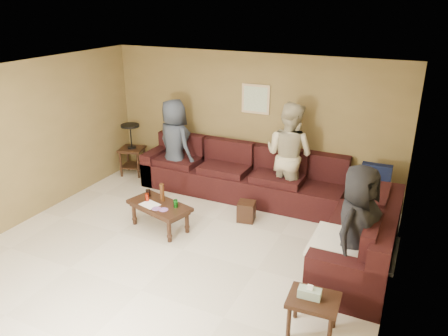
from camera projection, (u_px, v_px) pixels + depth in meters
name	position (u px, v px, depth m)	size (l,w,h in m)	color
room	(179.00, 139.00, 5.65)	(5.60, 5.50, 2.50)	beige
sectional_sofa	(273.00, 198.00, 7.09)	(4.65, 2.90, 0.97)	black
coffee_table	(159.00, 207.00, 6.72)	(1.10, 0.75, 0.70)	#311B10
end_table_left	(132.00, 148.00, 8.73)	(0.56, 0.56, 1.04)	#311B10
side_table_right	(313.00, 302.00, 4.59)	(0.56, 0.47, 0.59)	#311B10
waste_bin	(246.00, 211.00, 7.02)	(0.27, 0.27, 0.32)	#311B10
wall_art	(256.00, 99.00, 7.68)	(0.52, 0.04, 0.52)	tan
person_left	(175.00, 144.00, 8.07)	(0.82, 0.53, 1.68)	#323946
person_middle	(289.00, 155.00, 7.31)	(0.88, 0.69, 1.81)	#C3B891
person_right	(356.00, 229.00, 5.20)	(0.79, 0.51, 1.61)	black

